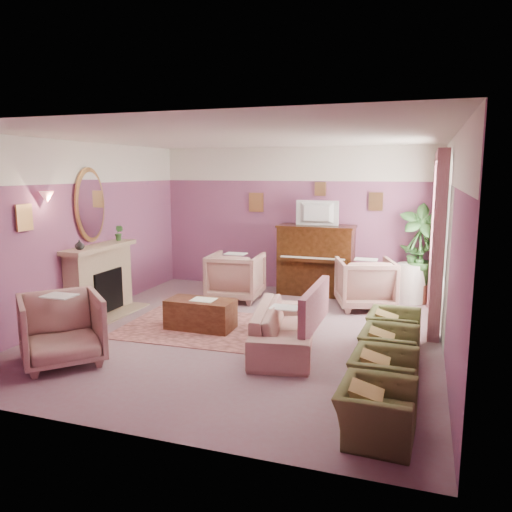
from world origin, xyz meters
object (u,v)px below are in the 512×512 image
(coffee_table, at_px, (201,314))
(floral_armchair_front, at_px, (61,326))
(piano, at_px, (316,261))
(olive_chair_b, at_px, (384,369))
(side_table, at_px, (411,283))
(sofa, at_px, (285,319))
(olive_chair_d, at_px, (394,323))
(television, at_px, (316,211))
(floral_armchair_left, at_px, (236,274))
(olive_chair_c, at_px, (389,343))
(floral_armchair_right, at_px, (365,281))
(olive_chair_a, at_px, (376,403))

(coffee_table, xyz_separation_m, floral_armchair_front, (-1.03, -1.78, 0.26))
(piano, distance_m, olive_chair_b, 4.52)
(side_table, bearing_deg, piano, 178.70)
(sofa, relative_size, olive_chair_d, 2.58)
(television, xyz_separation_m, floral_armchair_left, (-1.31, -0.83, -1.12))
(coffee_table, bearing_deg, olive_chair_c, -14.12)
(floral_armchair_right, xyz_separation_m, olive_chair_c, (0.59, -2.66, -0.16))
(coffee_table, relative_size, olive_chair_b, 1.33)
(coffee_table, height_order, floral_armchair_left, floral_armchair_left)
(coffee_table, distance_m, olive_chair_a, 3.64)
(coffee_table, distance_m, olive_chair_d, 2.78)
(olive_chair_c, xyz_separation_m, side_table, (0.16, 3.35, 0.02))
(television, xyz_separation_m, sofa, (0.23, -3.02, -1.21))
(television, xyz_separation_m, olive_chair_c, (1.60, -3.34, -1.27))
(piano, bearing_deg, olive_chair_d, -58.07)
(television, height_order, sofa, television)
(floral_armchair_right, relative_size, olive_chair_d, 1.28)
(piano, bearing_deg, olive_chair_b, -69.17)
(floral_armchair_left, height_order, olive_chair_d, floral_armchair_left)
(olive_chair_b, bearing_deg, olive_chair_a, -90.00)
(television, height_order, olive_chair_b, television)
(floral_armchair_front, bearing_deg, coffee_table, 59.78)
(floral_armchair_right, relative_size, olive_chair_b, 1.28)
(floral_armchair_front, relative_size, olive_chair_d, 1.28)
(sofa, relative_size, floral_armchair_front, 2.02)
(piano, xyz_separation_m, side_table, (1.76, -0.04, -0.30))
(sofa, bearing_deg, olive_chair_c, -13.31)
(olive_chair_b, bearing_deg, coffee_table, 151.34)
(piano, bearing_deg, sofa, -85.76)
(piano, height_order, olive_chair_b, piano)
(coffee_table, distance_m, floral_armchair_front, 2.07)
(floral_armchair_front, xyz_separation_m, olive_chair_b, (3.81, 0.26, -0.16))
(piano, relative_size, sofa, 0.72)
(olive_chair_b, distance_m, olive_chair_d, 1.64)
(floral_armchair_left, bearing_deg, television, 32.52)
(olive_chair_d, bearing_deg, sofa, -160.20)
(floral_armchair_right, bearing_deg, olive_chair_b, -80.45)
(sofa, height_order, floral_armchair_left, floral_armchair_left)
(television, relative_size, floral_armchair_right, 0.83)
(piano, height_order, side_table, piano)
(piano, height_order, coffee_table, piano)
(olive_chair_b, relative_size, olive_chair_c, 1.00)
(olive_chair_a, xyz_separation_m, olive_chair_b, (0.00, 0.82, 0.00))
(coffee_table, height_order, olive_chair_d, olive_chair_d)
(piano, distance_m, television, 0.95)
(olive_chair_d, bearing_deg, olive_chair_c, -90.00)
(floral_armchair_front, height_order, olive_chair_b, floral_armchair_front)
(floral_armchair_right, xyz_separation_m, olive_chair_a, (0.59, -4.30, -0.16))
(coffee_table, relative_size, olive_chair_d, 1.33)
(olive_chair_b, xyz_separation_m, olive_chair_d, (0.00, 1.64, 0.00))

